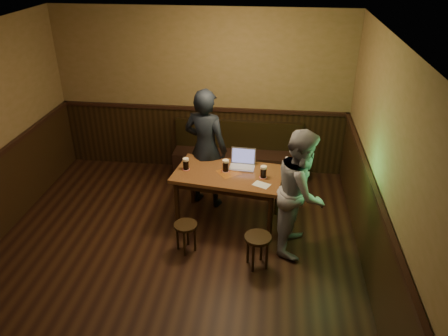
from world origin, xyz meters
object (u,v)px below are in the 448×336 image
bench (237,158)px  laptop (243,162)px  person_grey (301,191)px  pint_left (186,164)px  stool_right (258,242)px  pint_mid (226,166)px  pub_table (229,179)px  stool_left (186,229)px  person_suit (206,149)px  pint_right (263,172)px

bench → laptop: bearing=-81.7°
person_grey → pint_left: bearing=82.7°
stool_right → pint_mid: (-0.52, 1.00, 0.53)m
pub_table → pint_left: pint_left is taller
stool_left → person_grey: person_grey is taller
stool_left → person_grey: (1.47, 0.29, 0.52)m
stool_right → laptop: (-0.30, 1.18, 0.50)m
bench → pint_mid: pint_mid is taller
person_suit → pint_right: bearing=165.0°
bench → person_suit: bearing=-112.5°
stool_left → person_grey: size_ratio=0.25×
stool_left → pint_left: pint_left is taller
bench → pub_table: bench is taller
bench → stool_right: bearing=-78.8°
laptop → person_suit: bearing=159.3°
pint_left → laptop: 0.82m
bench → pint_right: (0.49, -1.52, 0.58)m
stool_left → pint_right: bearing=34.9°
pub_table → person_grey: (0.99, -0.47, 0.15)m
bench → pint_right: bearing=-72.1°
stool_left → stool_right: stool_right is taller
pub_table → pint_mid: size_ratio=8.94×
laptop → stool_right: bearing=-72.4°
bench → laptop: (0.18, -1.22, 0.56)m
pint_left → person_grey: bearing=-17.3°
stool_right → laptop: laptop is taller
stool_right → stool_left: bearing=167.8°
stool_right → pint_left: (-1.09, 0.99, 0.53)m
stool_left → stool_right: bearing=-12.2°
pub_table → laptop: bearing=58.1°
pint_mid → stool_left: bearing=-118.7°
bench → pint_mid: bearing=-91.9°
stool_right → person_suit: person_suit is taller
stool_left → pint_left: size_ratio=2.39×
stool_left → person_suit: size_ratio=0.22×
pint_left → pub_table: bearing=-2.4°
pint_right → laptop: laptop is taller
pint_left → laptop: (0.79, 0.19, -0.02)m
person_suit → stool_right: bearing=138.3°
bench → pint_left: 1.64m
stool_left → pint_mid: bearing=61.3°
pub_table → laptop: size_ratio=4.33×
pint_left → pint_mid: 0.57m
laptop → person_grey: 1.06m
laptop → bench: bearing=101.9°
pub_table → stool_right: size_ratio=3.50×
person_grey → pint_mid: bearing=73.9°
stool_right → pint_right: pint_right is taller
pint_left → laptop: bearing=13.4°
pint_right → laptop: size_ratio=0.47×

